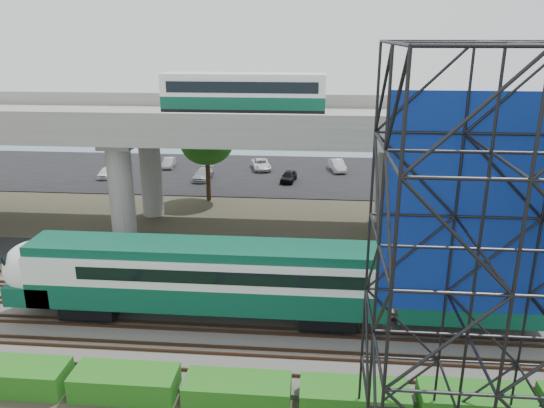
{
  "coord_description": "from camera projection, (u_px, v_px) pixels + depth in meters",
  "views": [
    {
      "loc": [
        4.16,
        -23.38,
        15.3
      ],
      "look_at": [
        1.6,
        6.0,
        5.68
      ],
      "focal_mm": 35.0,
      "sensor_mm": 36.0,
      "label": 1
    }
  ],
  "objects": [
    {
      "name": "scaffold_tower",
      "position": [
        523.0,
        296.0,
        16.48
      ],
      "size": [
        9.36,
        6.36,
        15.0
      ],
      "color": "black",
      "rests_on": "ground"
    },
    {
      "name": "service_road",
      "position": [
        255.0,
        260.0,
        37.17
      ],
      "size": [
        90.0,
        5.0,
        0.08
      ],
      "primitive_type": "cube",
      "color": "black",
      "rests_on": "ground"
    },
    {
      "name": "parked_cars",
      "position": [
        304.0,
        170.0,
        58.62
      ],
      "size": [
        38.87,
        9.64,
        1.31
      ],
      "color": "white",
      "rests_on": "parking_lot"
    },
    {
      "name": "parking_lot",
      "position": [
        279.0,
        174.0,
        59.42
      ],
      "size": [
        90.0,
        18.0,
        0.08
      ],
      "primitive_type": "cube",
      "color": "black",
      "rests_on": "ground"
    },
    {
      "name": "commuter_train",
      "position": [
        246.0,
        277.0,
        28.19
      ],
      "size": [
        29.3,
        3.06,
        4.3
      ],
      "color": "black",
      "rests_on": "rail_tracks"
    },
    {
      "name": "ballast_bed",
      "position": [
        237.0,
        322.0,
        29.1
      ],
      "size": [
        90.0,
        12.0,
        0.2
      ],
      "primitive_type": "cube",
      "color": "slate",
      "rests_on": "ground"
    },
    {
      "name": "harbor_water",
      "position": [
        290.0,
        137.0,
        80.27
      ],
      "size": [
        140.0,
        40.0,
        0.03
      ],
      "primitive_type": "cube",
      "color": "#486677",
      "rests_on": "ground"
    },
    {
      "name": "overpass",
      "position": [
        261.0,
        130.0,
        39.85
      ],
      "size": [
        80.0,
        12.0,
        12.4
      ],
      "color": "#9E9B93",
      "rests_on": "ground"
    },
    {
      "name": "trees",
      "position": [
        203.0,
        163.0,
        41.2
      ],
      "size": [
        40.94,
        16.94,
        7.69
      ],
      "color": "#382314",
      "rests_on": "ground"
    },
    {
      "name": "rail_tracks",
      "position": [
        237.0,
        319.0,
        29.04
      ],
      "size": [
        90.0,
        9.52,
        0.16
      ],
      "color": "#472D1E",
      "rests_on": "ballast_bed"
    },
    {
      "name": "ground",
      "position": [
        231.0,
        344.0,
        27.24
      ],
      "size": [
        140.0,
        140.0,
        0.0
      ],
      "primitive_type": "plane",
      "color": "#474233",
      "rests_on": "ground"
    },
    {
      "name": "hedge_strip",
      "position": [
        238.0,
        389.0,
        22.91
      ],
      "size": [
        34.6,
        1.8,
        1.2
      ],
      "color": "#155A14",
      "rests_on": "ground"
    },
    {
      "name": "suv",
      "position": [
        91.0,
        243.0,
        38.03
      ],
      "size": [
        5.49,
        2.94,
        1.47
      ],
      "primitive_type": "imported",
      "rotation": [
        0.0,
        0.0,
        1.47
      ],
      "color": "black",
      "rests_on": "service_road"
    }
  ]
}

